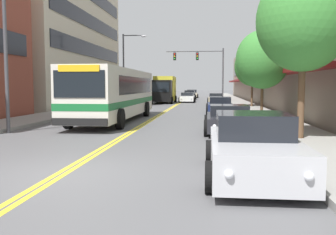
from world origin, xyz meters
TOP-DOWN VIEW (x-y plane):
  - ground_plane at (0.00, 37.00)m, footprint 240.00×240.00m
  - sidewalk_left at (-6.96, 37.00)m, footprint 2.93×106.00m
  - sidewalk_right at (6.96, 37.00)m, footprint 2.93×106.00m
  - centre_line at (0.00, 37.00)m, footprint 0.34×106.00m
  - storefront_row_right at (12.65, 37.00)m, footprint 9.10×68.00m
  - city_bus at (-2.01, 13.23)m, footprint 2.85×12.48m
  - car_dark_grey_parked_left_near at (-4.43, 24.05)m, footprint 2.20×4.20m
  - car_slate_blue_parked_left_far at (-4.45, 31.76)m, footprint 2.00×4.80m
  - car_silver_parked_right_foreground at (4.44, 0.06)m, footprint 2.13×4.59m
  - car_charcoal_parked_right_mid at (4.36, 8.18)m, footprint 2.18×4.46m
  - car_beige_parked_right_far at (4.34, 36.32)m, footprint 1.97×4.64m
  - car_navy_parked_right_end at (4.31, 19.43)m, footprint 2.05×4.59m
  - car_white_moving_lead at (0.83, 38.80)m, footprint 1.99×4.54m
  - car_black_moving_second at (0.63, 48.83)m, footprint 2.00×4.48m
  - car_champagne_moving_third at (0.63, 57.12)m, footprint 2.16×4.64m
  - box_truck at (-1.87, 36.61)m, footprint 2.64×6.64m
  - traffic_signal_mast at (2.82, 37.55)m, footprint 7.00×0.38m
  - street_lamp_left_near at (-4.97, 7.02)m, footprint 2.64×0.28m
  - street_lamp_left_far at (-4.93, 29.80)m, footprint 2.50×0.28m
  - street_tree_right_near at (6.80, 5.58)m, footprint 3.35×3.35m
  - street_tree_right_mid at (6.61, 14.18)m, footprint 3.14×3.14m
  - street_tree_right_far at (7.52, 27.29)m, footprint 3.31×3.31m
  - fire_hydrant at (5.95, 6.18)m, footprint 0.30×0.22m

SIDE VIEW (x-z plane):
  - ground_plane at x=0.00m, z-range 0.00..0.00m
  - centre_line at x=0.00m, z-range 0.00..0.01m
  - sidewalk_left at x=-6.96m, z-range 0.00..0.16m
  - sidewalk_right at x=6.96m, z-range 0.00..0.16m
  - car_beige_parked_right_far at x=4.34m, z-range -0.03..1.15m
  - car_charcoal_parked_right_mid at x=4.36m, z-range -0.03..1.19m
  - car_white_moving_lead at x=0.83m, z-range -0.03..1.20m
  - fire_hydrant at x=5.95m, z-range 0.16..1.02m
  - car_navy_parked_right_end at x=4.31m, z-range -0.04..1.22m
  - car_dark_grey_parked_left_near at x=-4.43m, z-range -0.05..1.31m
  - car_slate_blue_parked_left_far at x=-4.45m, z-range -0.06..1.32m
  - car_black_moving_second at x=0.63m, z-range -0.05..1.32m
  - car_champagne_moving_third at x=0.63m, z-range -0.06..1.34m
  - car_silver_parked_right_foreground at x=4.44m, z-range -0.06..1.39m
  - box_truck at x=-1.87m, z-range 0.04..3.25m
  - city_bus at x=-2.01m, z-range 0.20..3.20m
  - street_tree_right_mid at x=6.61m, z-range 1.02..6.21m
  - storefront_row_right at x=12.65m, z-range 0.00..7.62m
  - street_tree_right_far at x=7.52m, z-range 1.10..6.62m
  - street_tree_right_near at x=6.80m, z-range 1.36..7.45m
  - street_lamp_left_far at x=-4.93m, z-range 0.76..8.13m
  - traffic_signal_mast at x=2.82m, z-range 1.44..8.04m
  - street_lamp_left_near at x=-4.97m, z-range 0.83..10.27m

